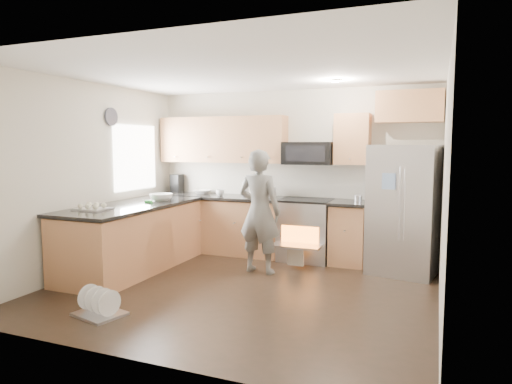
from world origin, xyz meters
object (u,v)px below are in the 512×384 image
at_px(stove_range, 306,216).
at_px(person, 259,212).
at_px(refrigerator, 403,210).
at_px(dish_rack, 99,308).

bearing_deg(stove_range, person, -114.04).
relative_size(refrigerator, dish_rack, 3.14).
height_order(person, dish_rack, person).
distance_m(stove_range, person, 1.01).
bearing_deg(dish_rack, stove_range, 65.75).
distance_m(refrigerator, dish_rack, 4.00).
bearing_deg(dish_rack, refrigerator, 44.90).
bearing_deg(refrigerator, stove_range, -179.70).
xyz_separation_m(stove_range, person, (-0.40, -0.91, 0.17)).
height_order(stove_range, dish_rack, stove_range).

